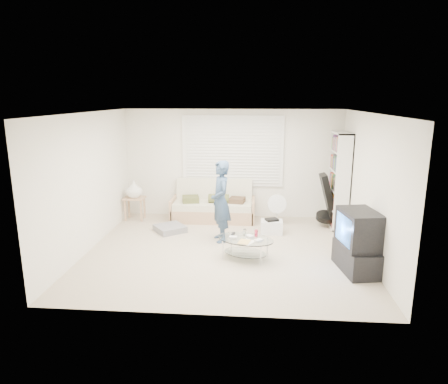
# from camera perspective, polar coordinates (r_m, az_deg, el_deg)

# --- Properties ---
(ground) EXTENTS (5.00, 5.00, 0.00)m
(ground) POSITION_cam_1_polar(r_m,az_deg,el_deg) (7.45, 0.15, -8.35)
(ground) COLOR tan
(ground) RESTS_ON ground
(room_shell) EXTENTS (5.02, 4.52, 2.51)m
(room_shell) POSITION_cam_1_polar(r_m,az_deg,el_deg) (7.48, 0.44, 4.70)
(room_shell) COLOR silver
(room_shell) RESTS_ON ground
(window_blinds) EXTENTS (2.32, 0.08, 1.62)m
(window_blinds) POSITION_cam_1_polar(r_m,az_deg,el_deg) (9.19, 1.23, 5.84)
(window_blinds) COLOR silver
(window_blinds) RESTS_ON ground
(futon_sofa) EXTENTS (1.89, 0.76, 0.92)m
(futon_sofa) POSITION_cam_1_polar(r_m,az_deg,el_deg) (9.15, -1.55, -2.17)
(futon_sofa) COLOR tan
(futon_sofa) RESTS_ON ground
(grey_floor_pillow) EXTENTS (0.78, 0.78, 0.13)m
(grey_floor_pillow) POSITION_cam_1_polar(r_m,az_deg,el_deg) (8.52, -7.73, -5.19)
(grey_floor_pillow) COLOR slate
(grey_floor_pillow) RESTS_ON ground
(side_table) EXTENTS (0.46, 0.37, 0.92)m
(side_table) POSITION_cam_1_polar(r_m,az_deg,el_deg) (9.31, -12.73, 0.16)
(side_table) COLOR tan
(side_table) RESTS_ON ground
(bookshelf) EXTENTS (0.32, 0.86, 2.05)m
(bookshelf) POSITION_cam_1_polar(r_m,az_deg,el_deg) (8.90, 16.09, 1.63)
(bookshelf) COLOR white
(bookshelf) RESTS_ON ground
(guitar_case) EXTENTS (0.47, 0.43, 1.14)m
(guitar_case) POSITION_cam_1_polar(r_m,az_deg,el_deg) (8.92, 14.64, -1.64)
(guitar_case) COLOR black
(guitar_case) RESTS_ON ground
(floor_fan) EXTENTS (0.42, 0.28, 0.69)m
(floor_fan) POSITION_cam_1_polar(r_m,az_deg,el_deg) (8.85, 7.56, -2.16)
(floor_fan) COLOR white
(floor_fan) RESTS_ON ground
(storage_bin) EXTENTS (0.46, 0.33, 0.31)m
(storage_bin) POSITION_cam_1_polar(r_m,az_deg,el_deg) (8.38, 6.82, -4.91)
(storage_bin) COLOR white
(storage_bin) RESTS_ON ground
(tv_unit) EXTENTS (0.64, 1.00, 1.01)m
(tv_unit) POSITION_cam_1_polar(r_m,az_deg,el_deg) (6.82, 18.55, -6.79)
(tv_unit) COLOR black
(tv_unit) RESTS_ON ground
(coffee_table) EXTENTS (1.15, 0.91, 0.49)m
(coffee_table) POSITION_cam_1_polar(r_m,az_deg,el_deg) (7.00, 3.10, -7.20)
(coffee_table) COLOR silver
(coffee_table) RESTS_ON ground
(standing_person) EXTENTS (0.55, 0.67, 1.59)m
(standing_person) POSITION_cam_1_polar(r_m,az_deg,el_deg) (7.71, -0.48, -1.36)
(standing_person) COLOR navy
(standing_person) RESTS_ON ground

